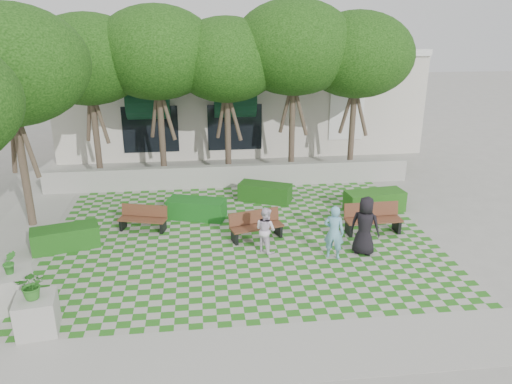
{
  "coord_description": "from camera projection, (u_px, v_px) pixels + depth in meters",
  "views": [
    {
      "loc": [
        -1.27,
        -13.42,
        6.84
      ],
      "look_at": [
        0.5,
        1.5,
        1.4
      ],
      "focal_mm": 35.0,
      "sensor_mm": 36.0,
      "label": 1
    }
  ],
  "objects": [
    {
      "name": "sidewalk_west",
      "position": [
        6.0,
        251.0,
        15.13
      ],
      "size": [
        2.0,
        12.0,
        0.01
      ],
      "primitive_type": "cube",
      "color": "#9E9B93",
      "rests_on": "ground"
    },
    {
      "name": "hedge_midleft",
      "position": [
        197.0,
        209.0,
        17.43
      ],
      "size": [
        2.14,
        1.37,
        0.7
      ],
      "primitive_type": "cube",
      "rotation": [
        0.0,
        0.0,
        -0.31
      ],
      "color": "#155019",
      "rests_on": "ground"
    },
    {
      "name": "planter_front",
      "position": [
        36.0,
        307.0,
        11.13
      ],
      "size": [
        0.98,
        0.98,
        1.54
      ],
      "rotation": [
        0.0,
        0.0,
        0.14
      ],
      "color": "#9E9B93",
      "rests_on": "ground"
    },
    {
      "name": "hedge_midright",
      "position": [
        265.0,
        192.0,
        19.03
      ],
      "size": [
        2.11,
        1.54,
        0.69
      ],
      "primitive_type": "cube",
      "rotation": [
        0.0,
        0.0,
        -0.43
      ],
      "color": "#174512",
      "rests_on": "ground"
    },
    {
      "name": "hedge_east",
      "position": [
        374.0,
        201.0,
        18.09
      ],
      "size": [
        2.2,
        1.1,
        0.74
      ],
      "primitive_type": "cube",
      "rotation": [
        0.0,
        0.0,
        0.12
      ],
      "color": "#1D5115",
      "rests_on": "ground"
    },
    {
      "name": "sidewalk_south",
      "position": [
        267.0,
        353.0,
        10.61
      ],
      "size": [
        16.0,
        2.0,
        0.01
      ],
      "primitive_type": "cube",
      "color": "#9E9B93",
      "rests_on": "ground"
    },
    {
      "name": "bench_mid",
      "position": [
        256.0,
        226.0,
        15.85
      ],
      "size": [
        1.78,
        0.99,
        0.89
      ],
      "rotation": [
        0.0,
        0.0,
        0.26
      ],
      "color": "#4F2B1B",
      "rests_on": "ground"
    },
    {
      "name": "bench_east",
      "position": [
        373.0,
        219.0,
        16.29
      ],
      "size": [
        1.86,
        0.67,
        0.97
      ],
      "rotation": [
        0.0,
        0.0,
        0.03
      ],
      "color": "#552E1D",
      "rests_on": "ground"
    },
    {
      "name": "person_blue",
      "position": [
        334.0,
        232.0,
        14.46
      ],
      "size": [
        0.7,
        0.6,
        1.64
      ],
      "primitive_type": "imported",
      "rotation": [
        0.0,
        0.0,
        2.73
      ],
      "color": "#6DACC8",
      "rests_on": "ground"
    },
    {
      "name": "person_dark",
      "position": [
        365.0,
        226.0,
        14.7
      ],
      "size": [
        1.04,
        0.95,
        1.79
      ],
      "primitive_type": "imported",
      "rotation": [
        0.0,
        0.0,
        2.57
      ],
      "color": "black",
      "rests_on": "ground"
    },
    {
      "name": "planter_back",
      "position": [
        14.0,
        288.0,
        12.15
      ],
      "size": [
        1.18,
        1.18,
        1.51
      ],
      "rotation": [
        0.0,
        0.0,
        0.38
      ],
      "color": "#9E9B93",
      "rests_on": "ground"
    },
    {
      "name": "tree_row",
      "position": [
        179.0,
        59.0,
        18.59
      ],
      "size": [
        17.7,
        13.4,
        7.41
      ],
      "color": "#47382B",
      "rests_on": "ground"
    },
    {
      "name": "bench_west",
      "position": [
        143.0,
        219.0,
        16.49
      ],
      "size": [
        1.65,
        0.93,
        0.82
      ],
      "rotation": [
        0.0,
        0.0,
        -0.28
      ],
      "color": "#532E1C",
      "rests_on": "ground"
    },
    {
      "name": "retaining_wall",
      "position": [
        231.0,
        176.0,
        20.63
      ],
      "size": [
        15.0,
        0.36,
        0.9
      ],
      "primitive_type": "cube",
      "color": "#9E9B93",
      "rests_on": "ground"
    },
    {
      "name": "lawn",
      "position": [
        242.0,
        239.0,
        15.93
      ],
      "size": [
        12.0,
        12.0,
        0.0
      ],
      "primitive_type": "plane",
      "color": "#2B721E",
      "rests_on": "ground"
    },
    {
      "name": "person_white",
      "position": [
        266.0,
        230.0,
        14.91
      ],
      "size": [
        0.85,
        0.87,
        1.41
      ],
      "primitive_type": "imported",
      "rotation": [
        0.0,
        0.0,
        2.26
      ],
      "color": "white",
      "rests_on": "ground"
    },
    {
      "name": "building",
      "position": [
        237.0,
        95.0,
        27.39
      ],
      "size": [
        18.0,
        8.92,
        5.15
      ],
      "color": "beige",
      "rests_on": "ground"
    },
    {
      "name": "ground",
      "position": [
        245.0,
        253.0,
        15.0
      ],
      "size": [
        90.0,
        90.0,
        0.0
      ],
      "primitive_type": "plane",
      "color": "gray",
      "rests_on": "ground"
    },
    {
      "name": "hedge_west",
      "position": [
        66.0,
        238.0,
        15.22
      ],
      "size": [
        2.11,
        1.29,
        0.69
      ],
      "primitive_type": "cube",
      "rotation": [
        0.0,
        0.0,
        0.27
      ],
      "color": "#184C14",
      "rests_on": "ground"
    }
  ]
}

